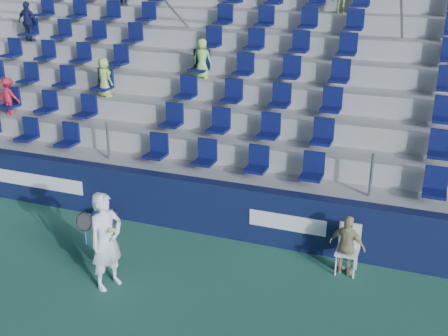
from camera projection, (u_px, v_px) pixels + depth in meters
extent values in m
plane|color=#2C674E|center=(154.00, 315.00, 9.49)|extent=(70.00, 70.00, 0.00)
cube|color=#10173C|center=(221.00, 209.00, 12.02)|extent=(24.00, 0.30, 1.20)
cube|color=white|center=(26.00, 179.00, 13.55)|extent=(3.20, 0.02, 0.34)
cube|color=white|center=(287.00, 223.00, 11.37)|extent=(1.60, 0.02, 0.34)
cube|color=#979792|center=(230.00, 199.00, 12.52)|extent=(24.00, 0.85, 1.20)
cube|color=#979792|center=(243.00, 175.00, 13.17)|extent=(24.00, 0.85, 1.70)
cube|color=#979792|center=(255.00, 154.00, 13.82)|extent=(24.00, 0.85, 2.20)
cube|color=#979792|center=(265.00, 135.00, 14.48)|extent=(24.00, 0.85, 2.70)
cube|color=#979792|center=(274.00, 117.00, 15.13)|extent=(24.00, 0.85, 3.20)
cube|color=#979792|center=(283.00, 101.00, 15.78)|extent=(24.00, 0.85, 3.70)
cube|color=#979792|center=(291.00, 86.00, 16.43)|extent=(24.00, 0.85, 4.20)
cube|color=#979792|center=(299.00, 72.00, 17.08)|extent=(24.00, 0.85, 4.70)
cube|color=#979792|center=(305.00, 59.00, 17.73)|extent=(24.00, 0.85, 5.20)
cube|color=#979792|center=(311.00, 40.00, 18.14)|extent=(24.00, 0.50, 6.20)
cube|color=#0B1146|center=(231.00, 159.00, 12.18)|extent=(16.05, 0.50, 0.70)
cube|color=#0B1146|center=(244.00, 126.00, 12.74)|extent=(16.05, 0.50, 0.70)
cube|color=#0B1146|center=(256.00, 96.00, 13.30)|extent=(16.05, 0.50, 0.70)
cube|color=#0B1146|center=(267.00, 69.00, 13.86)|extent=(16.05, 0.50, 0.70)
cube|color=#0B1146|center=(277.00, 44.00, 14.43)|extent=(16.05, 0.50, 0.70)
cube|color=#0B1146|center=(286.00, 20.00, 14.99)|extent=(16.05, 0.50, 0.70)
cylinder|color=gray|center=(171.00, 8.00, 15.14)|extent=(0.06, 7.68, 4.55)
cylinder|color=gray|center=(401.00, 16.00, 13.14)|extent=(0.06, 7.68, 4.55)
imported|color=#8ECD52|center=(202.00, 59.00, 14.34)|extent=(0.49, 0.32, 1.01)
imported|color=#9EC54F|center=(104.00, 77.00, 14.58)|extent=(0.57, 0.47, 1.01)
imported|color=red|center=(9.00, 96.00, 14.84)|extent=(0.64, 0.37, 0.99)
imported|color=#181A48|center=(28.00, 22.00, 16.89)|extent=(0.70, 0.29, 1.19)
imported|color=silver|center=(106.00, 241.00, 10.02)|extent=(0.65, 0.79, 1.85)
cylinder|color=navy|center=(86.00, 237.00, 9.83)|extent=(0.03, 0.03, 0.28)
torus|color=black|center=(84.00, 222.00, 9.73)|extent=(0.30, 0.17, 0.28)
plane|color=#262626|center=(84.00, 222.00, 9.73)|extent=(0.30, 0.16, 0.29)
sphere|color=#CCE535|center=(111.00, 233.00, 9.65)|extent=(0.07, 0.07, 0.07)
sphere|color=#CCE535|center=(113.00, 230.00, 9.70)|extent=(0.07, 0.07, 0.07)
cube|color=white|center=(347.00, 252.00, 10.62)|extent=(0.42, 0.42, 0.04)
cube|color=white|center=(350.00, 235.00, 10.70)|extent=(0.42, 0.04, 0.52)
cylinder|color=white|center=(336.00, 265.00, 10.61)|extent=(0.03, 0.03, 0.42)
cylinder|color=white|center=(354.00, 269.00, 10.50)|extent=(0.03, 0.03, 0.42)
cylinder|color=white|center=(339.00, 257.00, 10.91)|extent=(0.03, 0.03, 0.42)
cylinder|color=white|center=(357.00, 260.00, 10.80)|extent=(0.03, 0.03, 0.42)
imported|color=tan|center=(347.00, 246.00, 10.52)|extent=(0.76, 0.45, 1.21)
cube|color=#0F1A39|center=(105.00, 217.00, 12.74)|extent=(0.54, 0.40, 0.27)
cube|color=#1E662D|center=(105.00, 214.00, 12.72)|extent=(0.44, 0.30, 0.16)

